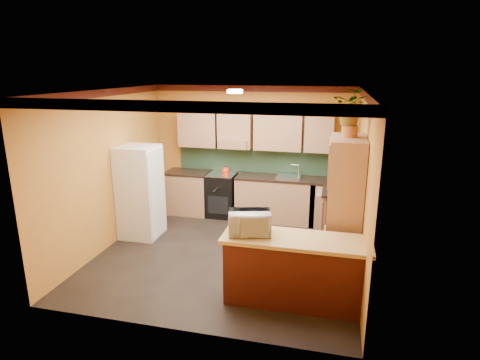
{
  "coord_description": "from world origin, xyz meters",
  "views": [
    {
      "loc": [
        1.67,
        -5.96,
        3.01
      ],
      "look_at": [
        0.12,
        0.45,
        1.19
      ],
      "focal_mm": 30.0,
      "sensor_mm": 36.0,
      "label": 1
    }
  ],
  "objects_px": {
    "fridge": "(140,192)",
    "pantry": "(344,209)",
    "stove": "(222,195)",
    "breakfast_bar": "(295,272)",
    "microwave": "(249,223)",
    "base_cabinets_back": "(251,198)"
  },
  "relations": [
    {
      "from": "base_cabinets_back",
      "to": "microwave",
      "type": "distance_m",
      "value": 3.11
    },
    {
      "from": "microwave",
      "to": "pantry",
      "type": "bearing_deg",
      "value": 22.96
    },
    {
      "from": "stove",
      "to": "microwave",
      "type": "distance_m",
      "value": 3.29
    },
    {
      "from": "base_cabinets_back",
      "to": "pantry",
      "type": "distance_m",
      "value": 2.81
    },
    {
      "from": "base_cabinets_back",
      "to": "microwave",
      "type": "relative_size",
      "value": 6.67
    },
    {
      "from": "fridge",
      "to": "microwave",
      "type": "relative_size",
      "value": 3.11
    },
    {
      "from": "breakfast_bar",
      "to": "microwave",
      "type": "relative_size",
      "value": 3.29
    },
    {
      "from": "stove",
      "to": "breakfast_bar",
      "type": "height_order",
      "value": "stove"
    },
    {
      "from": "stove",
      "to": "fridge",
      "type": "bearing_deg",
      "value": -129.75
    },
    {
      "from": "fridge",
      "to": "breakfast_bar",
      "type": "xyz_separation_m",
      "value": [
        3.0,
        -1.59,
        -0.41
      ]
    },
    {
      "from": "stove",
      "to": "breakfast_bar",
      "type": "relative_size",
      "value": 0.51
    },
    {
      "from": "fridge",
      "to": "pantry",
      "type": "distance_m",
      "value": 3.67
    },
    {
      "from": "base_cabinets_back",
      "to": "pantry",
      "type": "relative_size",
      "value": 1.74
    },
    {
      "from": "stove",
      "to": "fridge",
      "type": "xyz_separation_m",
      "value": [
        -1.15,
        -1.39,
        0.39
      ]
    },
    {
      "from": "breakfast_bar",
      "to": "pantry",
      "type": "bearing_deg",
      "value": 57.16
    },
    {
      "from": "fridge",
      "to": "breakfast_bar",
      "type": "height_order",
      "value": "fridge"
    },
    {
      "from": "stove",
      "to": "microwave",
      "type": "xyz_separation_m",
      "value": [
        1.24,
        -2.98,
        0.63
      ]
    },
    {
      "from": "pantry",
      "to": "breakfast_bar",
      "type": "xyz_separation_m",
      "value": [
        -0.6,
        -0.92,
        -0.61
      ]
    },
    {
      "from": "base_cabinets_back",
      "to": "stove",
      "type": "distance_m",
      "value": 0.63
    },
    {
      "from": "stove",
      "to": "fridge",
      "type": "height_order",
      "value": "fridge"
    },
    {
      "from": "pantry",
      "to": "breakfast_bar",
      "type": "distance_m",
      "value": 1.26
    },
    {
      "from": "base_cabinets_back",
      "to": "breakfast_bar",
      "type": "bearing_deg",
      "value": -67.63
    }
  ]
}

